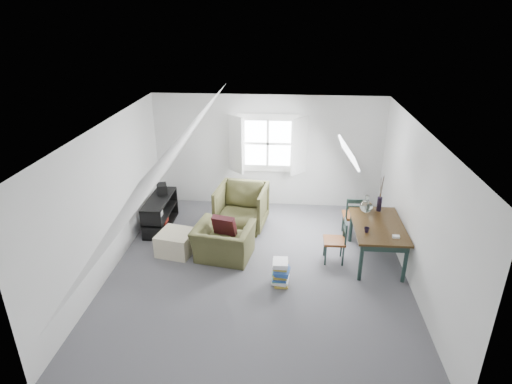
# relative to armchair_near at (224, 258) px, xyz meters

# --- Properties ---
(floor) EXTENTS (5.50, 5.50, 0.00)m
(floor) POSITION_rel_armchair_near_xyz_m (0.65, -0.35, 0.00)
(floor) COLOR #515056
(floor) RESTS_ON ground
(ceiling) EXTENTS (5.50, 5.50, 0.00)m
(ceiling) POSITION_rel_armchair_near_xyz_m (0.65, -0.35, 2.50)
(ceiling) COLOR white
(ceiling) RESTS_ON wall_back
(wall_back) EXTENTS (5.00, 0.00, 5.00)m
(wall_back) POSITION_rel_armchair_near_xyz_m (0.65, 2.40, 1.25)
(wall_back) COLOR silver
(wall_back) RESTS_ON ground
(wall_front) EXTENTS (5.00, 0.00, 5.00)m
(wall_front) POSITION_rel_armchair_near_xyz_m (0.65, -3.10, 1.25)
(wall_front) COLOR silver
(wall_front) RESTS_ON ground
(wall_left) EXTENTS (0.00, 5.50, 5.50)m
(wall_left) POSITION_rel_armchair_near_xyz_m (-1.85, -0.35, 1.25)
(wall_left) COLOR silver
(wall_left) RESTS_ON ground
(wall_right) EXTENTS (0.00, 5.50, 5.50)m
(wall_right) POSITION_rel_armchair_near_xyz_m (3.15, -0.35, 1.25)
(wall_right) COLOR silver
(wall_right) RESTS_ON ground
(slope_left) EXTENTS (3.19, 5.50, 4.48)m
(slope_left) POSITION_rel_armchair_near_xyz_m (-0.90, -0.35, 1.78)
(slope_left) COLOR white
(slope_left) RESTS_ON wall_left
(slope_right) EXTENTS (3.19, 5.50, 4.48)m
(slope_right) POSITION_rel_armchair_near_xyz_m (2.20, -0.35, 1.78)
(slope_right) COLOR white
(slope_right) RESTS_ON wall_right
(dormer_window) EXTENTS (1.71, 0.35, 1.30)m
(dormer_window) POSITION_rel_armchair_near_xyz_m (0.65, 2.33, 1.45)
(dormer_window) COLOR white
(dormer_window) RESTS_ON wall_back
(skylight) EXTENTS (0.35, 0.75, 0.47)m
(skylight) POSITION_rel_armchair_near_xyz_m (2.20, 0.95, 1.75)
(skylight) COLOR white
(skylight) RESTS_ON slope_right
(armchair_near) EXTENTS (1.13, 1.02, 0.64)m
(armchair_near) POSITION_rel_armchair_near_xyz_m (0.00, 0.00, 0.00)
(armchair_near) COLOR #414023
(armchair_near) RESTS_ON floor
(armchair_far) EXTENTS (1.09, 1.11, 0.90)m
(armchair_far) POSITION_rel_armchair_near_xyz_m (0.19, 1.21, 0.00)
(armchair_far) COLOR #414023
(armchair_far) RESTS_ON floor
(throw_pillow) EXTENTS (0.46, 0.34, 0.43)m
(throw_pillow) POSITION_rel_armchair_near_xyz_m (0.00, 0.15, 0.57)
(throw_pillow) COLOR #360E13
(throw_pillow) RESTS_ON armchair_near
(ottoman) EXTENTS (0.72, 0.72, 0.41)m
(ottoman) POSITION_rel_armchair_near_xyz_m (-0.90, 0.12, 0.20)
(ottoman) COLOR #BFB492
(ottoman) RESTS_ON floor
(dining_table) EXTENTS (0.86, 1.43, 0.72)m
(dining_table) POSITION_rel_armchair_near_xyz_m (2.70, 0.15, 0.62)
(dining_table) COLOR #33200D
(dining_table) RESTS_ON floor
(demijohn) EXTENTS (0.23, 0.23, 0.33)m
(demijohn) POSITION_rel_armchair_near_xyz_m (2.55, 0.60, 0.85)
(demijohn) COLOR silver
(demijohn) RESTS_ON dining_table
(vase_twigs) EXTENTS (0.09, 0.10, 0.68)m
(vase_twigs) POSITION_rel_armchair_near_xyz_m (2.80, 0.70, 0.87)
(vase_twigs) COLOR black
(vase_twigs) RESTS_ON dining_table
(cup) EXTENTS (0.10, 0.10, 0.08)m
(cup) POSITION_rel_armchair_near_xyz_m (2.45, -0.15, 0.72)
(cup) COLOR black
(cup) RESTS_ON dining_table
(paper_box) EXTENTS (0.12, 0.08, 0.04)m
(paper_box) POSITION_rel_armchair_near_xyz_m (2.90, -0.30, 0.74)
(paper_box) COLOR white
(paper_box) RESTS_ON dining_table
(dining_chair_far) EXTENTS (0.41, 0.41, 0.87)m
(dining_chair_far) POSITION_rel_armchair_near_xyz_m (2.41, 0.98, 0.45)
(dining_chair_far) COLOR brown
(dining_chair_far) RESTS_ON floor
(dining_chair_near) EXTENTS (0.37, 0.37, 0.80)m
(dining_chair_near) POSITION_rel_armchair_near_xyz_m (1.99, 0.07, 0.42)
(dining_chair_near) COLOR brown
(dining_chair_near) RESTS_ON floor
(media_shelf) EXTENTS (0.41, 1.24, 0.64)m
(media_shelf) POSITION_rel_armchair_near_xyz_m (-1.48, 1.06, 0.29)
(media_shelf) COLOR black
(media_shelf) RESTS_ON floor
(electronics_box) EXTENTS (0.28, 0.32, 0.22)m
(electronics_box) POSITION_rel_armchair_near_xyz_m (-1.48, 1.35, 0.73)
(electronics_box) COLOR black
(electronics_box) RESTS_ON media_shelf
(magazine_stack) EXTENTS (0.31, 0.37, 0.42)m
(magazine_stack) POSITION_rel_armchair_near_xyz_m (1.04, -0.71, 0.21)
(magazine_stack) COLOR #B29933
(magazine_stack) RESTS_ON floor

